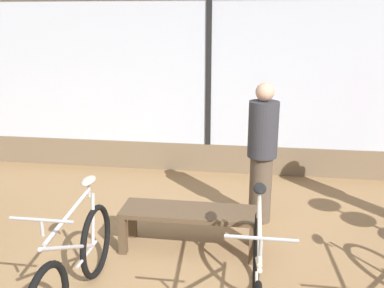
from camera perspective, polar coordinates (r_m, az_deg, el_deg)
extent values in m
cube|color=#7A664C|center=(6.75, 2.13, -1.82)|extent=(12.00, 0.08, 0.45)
cube|color=silver|center=(6.47, 2.25, 9.19)|extent=(12.00, 0.04, 2.15)
cube|color=black|center=(6.44, 2.22, 9.16)|extent=(0.08, 0.02, 2.15)
torus|color=black|center=(4.17, -12.66, -12.53)|extent=(0.06, 0.68, 0.68)
cylinder|color=#BCBCC1|center=(3.62, -15.92, -13.09)|extent=(0.03, 0.92, 0.51)
cylinder|color=#BCBCC1|center=(4.02, -13.07, -9.79)|extent=(0.03, 0.11, 0.49)
cylinder|color=#BCBCC1|center=(3.53, -16.07, -8.95)|extent=(0.03, 0.85, 0.10)
cylinder|color=#BCBCC1|center=(3.99, -13.80, -14.01)|extent=(0.03, 0.44, 0.03)
cylinder|color=#B2B2B7|center=(3.87, -13.58, -5.91)|extent=(0.02, 0.02, 0.14)
ellipsoid|color=#B2A893|center=(3.84, -13.66, -4.80)|extent=(0.11, 0.22, 0.06)
cylinder|color=#B2B2B7|center=(3.15, -19.35, -10.52)|extent=(0.02, 0.02, 0.12)
cylinder|color=#ADADB2|center=(3.12, -19.45, -9.54)|extent=(0.46, 0.02, 0.02)
torus|color=black|center=(3.96, 8.61, -13.92)|extent=(0.05, 0.69, 0.69)
cylinder|color=beige|center=(3.34, 8.79, -15.27)|extent=(0.03, 1.00, 0.51)
cylinder|color=beige|center=(3.81, 8.77, -11.09)|extent=(0.03, 0.11, 0.49)
cylinder|color=beige|center=(3.23, 9.00, -10.83)|extent=(0.03, 0.93, 0.10)
cylinder|color=beige|center=(3.75, 8.61, -15.76)|extent=(0.03, 0.48, 0.03)
cylinder|color=#B2B2B7|center=(3.64, 8.98, -7.04)|extent=(0.02, 0.02, 0.14)
ellipsoid|color=black|center=(3.61, 9.03, -5.87)|extent=(0.11, 0.22, 0.06)
cylinder|color=#B2B2B7|center=(2.78, 9.15, -13.41)|extent=(0.02, 0.02, 0.12)
cylinder|color=#ADADB2|center=(2.75, 9.20, -12.33)|extent=(0.46, 0.02, 0.02)
cube|color=brown|center=(4.43, -0.38, -9.05)|extent=(1.40, 0.44, 0.05)
cube|color=brown|center=(4.52, -9.22, -11.96)|extent=(0.08, 0.08, 0.40)
cube|color=brown|center=(4.34, 8.14, -13.19)|extent=(0.08, 0.08, 0.40)
cube|color=brown|center=(4.82, -7.94, -9.99)|extent=(0.08, 0.08, 0.40)
cube|color=brown|center=(4.65, 8.18, -11.02)|extent=(0.08, 0.08, 0.40)
cylinder|color=brown|center=(5.12, 9.10, -5.94)|extent=(0.34, 0.34, 0.81)
cylinder|color=#333338|center=(4.89, 9.47, 1.94)|extent=(0.44, 0.44, 0.64)
sphere|color=tan|center=(4.81, 9.71, 6.84)|extent=(0.21, 0.21, 0.21)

